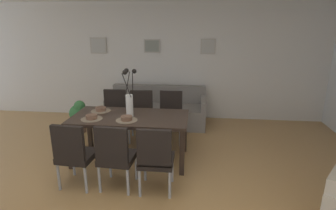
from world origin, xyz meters
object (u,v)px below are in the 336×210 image
centerpiece_vase (129,99)px  dining_chair_far_left (115,154)px  dining_chair_mid_left (156,157)px  bowl_near_left (91,117)px  dining_chair_near_right (114,112)px  bowl_far_left (127,118)px  dining_table (130,121)px  sofa (157,111)px  dining_chair_far_right (141,113)px  potted_plant (79,115)px  dining_chair_near_left (74,152)px  dining_chair_mid_right (171,114)px  bowl_near_right (101,109)px  framed_picture_left (98,46)px  framed_picture_center (152,46)px  framed_picture_right (208,46)px

centerpiece_vase → dining_chair_far_left: bearing=-89.7°
dining_chair_mid_left → bowl_near_left: bearing=148.3°
dining_chair_near_right → bowl_far_left: bearing=-63.5°
dining_table → sofa: bearing=84.1°
dining_chair_far_right → dining_chair_far_left: bearing=-89.6°
bowl_near_left → dining_chair_far_right: bearing=63.2°
potted_plant → sofa: bearing=24.3°
dining_chair_near_left → dining_chair_mid_right: 2.04m
bowl_near_right → framed_picture_left: bearing=109.4°
sofa → framed_picture_center: 1.46m
dining_table → dining_chair_far_right: bearing=90.5°
dining_table → dining_chair_near_left: bearing=-122.5°
framed_picture_center → dining_chair_far_right: bearing=-90.3°
dining_chair_near_left → framed_picture_left: 3.32m
dining_table → dining_chair_mid_left: dining_chair_mid_left is taller
dining_table → bowl_near_left: bowl_near_left is taller
framed_picture_left → framed_picture_right: bearing=0.0°
dining_chair_near_left → dining_chair_mid_left: same height
sofa → framed_picture_left: 2.03m
framed_picture_left → potted_plant: (-0.08, -1.16, -1.28)m
sofa → bowl_far_left: bearing=-95.3°
framed_picture_center → framed_picture_left: bearing=-180.0°
centerpiece_vase → framed_picture_left: 2.59m
potted_plant → dining_chair_near_right: bearing=-11.9°
dining_table → sofa: size_ratio=0.86×
framed_picture_center → framed_picture_right: 1.24m
framed_picture_left → bowl_near_left: bearing=-73.7°
sofa → potted_plant: (-1.49, -0.67, 0.09)m
dining_chair_far_left → dining_chair_mid_left: (0.53, -0.02, 0.00)m
bowl_near_right → sofa: size_ratio=0.08×
dining_chair_mid_right → framed_picture_center: bearing=112.7°
dining_chair_near_left → framed_picture_center: bearing=79.9°
dining_chair_near_left → dining_chair_mid_right: same height
bowl_near_left → dining_chair_mid_left: bearing=-31.7°
dining_chair_far_right → dining_chair_mid_right: size_ratio=1.00×
bowl_near_left → potted_plant: 1.51m
dining_table → bowl_near_left: bearing=-159.6°
dining_chair_near_right → bowl_near_left: 1.10m
dining_table → dining_chair_far_left: dining_chair_far_left is taller
dining_chair_far_right → sofa: size_ratio=0.44×
dining_chair_far_right → bowl_near_right: dining_chair_far_right is taller
dining_chair_near_left → bowl_near_right: (0.00, 1.05, 0.27)m
dining_chair_near_left → dining_chair_near_right: size_ratio=1.00×
centerpiece_vase → potted_plant: centerpiece_vase is taller
dining_chair_mid_left → dining_chair_mid_right: 1.73m
bowl_near_right → dining_chair_far_right: bearing=50.8°
dining_chair_far_left → framed_picture_left: bearing=112.3°
dining_chair_mid_left → sofa: (-0.36, 2.57, -0.23)m
dining_chair_mid_left → centerpiece_vase: 1.14m
dining_chair_mid_left → framed_picture_center: size_ratio=2.54×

